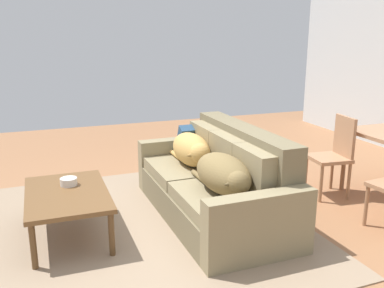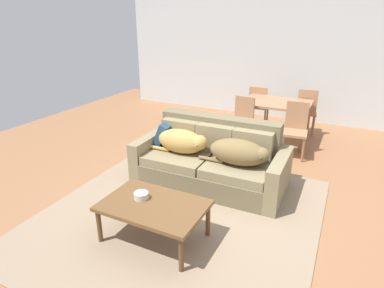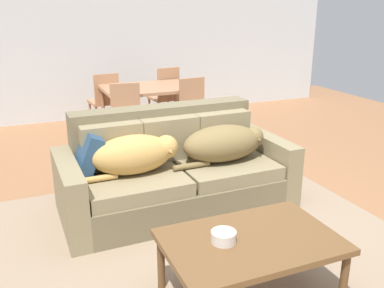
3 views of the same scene
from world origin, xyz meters
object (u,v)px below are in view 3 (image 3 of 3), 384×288
at_px(couch, 174,171).
at_px(dining_chair_near_left, 127,118).
at_px(throw_pillow_by_left_arm, 87,154).
at_px(dining_chair_far_right, 166,94).
at_px(dining_chair_near_right, 196,111).
at_px(dog_on_left_cushion, 136,154).
at_px(dog_on_right_cushion, 224,143).
at_px(dining_table, 148,92).
at_px(dining_chair_far_left, 105,99).
at_px(coffee_table, 251,245).
at_px(bowl_on_coffee_table, 224,237).

bearing_deg(couch, dining_chair_near_left, 91.44).
xyz_separation_m(throw_pillow_by_left_arm, dining_chair_far_right, (1.62, 2.65, -0.10)).
bearing_deg(dining_chair_near_right, dog_on_left_cushion, -133.74).
distance_m(dog_on_right_cushion, dining_table, 2.22).
bearing_deg(dining_chair_far_left, throw_pillow_by_left_arm, 69.51).
distance_m(dog_on_right_cushion, dining_chair_far_right, 2.85).
distance_m(dog_on_left_cushion, dog_on_right_cushion, 0.83).
bearing_deg(dog_on_right_cushion, dining_chair_near_right, 74.59).
height_order(dog_on_left_cushion, dining_chair_near_left, dining_chair_near_left).
distance_m(throw_pillow_by_left_arm, coffee_table, 1.67).
xyz_separation_m(dog_on_right_cushion, dining_chair_near_left, (-0.50, 1.59, -0.10)).
bearing_deg(bowl_on_coffee_table, dining_chair_far_right, 75.57).
xyz_separation_m(dog_on_right_cushion, throw_pillow_by_left_arm, (-1.21, 0.17, 0.00)).
bearing_deg(couch, throw_pillow_by_left_arm, 176.59).
relative_size(coffee_table, bowl_on_coffee_table, 6.92).
bearing_deg(dining_table, throw_pillow_by_left_arm, -119.64).
relative_size(dog_on_left_cushion, bowl_on_coffee_table, 5.58).
distance_m(dog_on_left_cushion, dining_chair_near_right, 2.05).
bearing_deg(throw_pillow_by_left_arm, dining_table, 60.36).
height_order(dog_on_right_cushion, dining_chair_near_right, dining_chair_near_right).
xyz_separation_m(dog_on_right_cushion, coffee_table, (-0.47, -1.31, -0.21)).
xyz_separation_m(dining_chair_near_right, dining_chair_far_left, (-0.95, 1.13, 0.00)).
xyz_separation_m(coffee_table, dining_chair_near_right, (0.89, 2.95, 0.11)).
bearing_deg(dog_on_left_cushion, dining_table, 69.52).
distance_m(throw_pillow_by_left_arm, dining_table, 2.36).
relative_size(dining_chair_near_right, dining_chair_far_right, 0.99).
height_order(dog_on_right_cushion, coffee_table, dog_on_right_cushion).
bearing_deg(dining_chair_far_left, dining_table, 125.25).
bearing_deg(dog_on_right_cushion, coffee_table, -110.80).
relative_size(dog_on_right_cushion, throw_pillow_by_left_arm, 2.47).
xyz_separation_m(dog_on_left_cushion, dining_chair_near_left, (0.32, 1.59, -0.10)).
bearing_deg(dining_chair_far_right, dog_on_left_cushion, 58.36).
bearing_deg(dining_chair_near_right, dog_on_right_cushion, -110.74).
xyz_separation_m(dog_on_left_cushion, dining_table, (0.78, 2.21, 0.07)).
xyz_separation_m(couch, dining_table, (0.39, 2.08, 0.34)).
xyz_separation_m(dining_chair_far_left, dining_chair_far_right, (0.95, 0.05, -0.00)).
bearing_deg(dining_chair_near_right, bowl_on_coffee_table, -116.40).
xyz_separation_m(throw_pillow_by_left_arm, dining_chair_near_right, (1.63, 1.47, -0.10)).
height_order(coffee_table, dining_chair_far_left, dining_chair_far_left).
height_order(coffee_table, bowl_on_coffee_table, bowl_on_coffee_table).
bearing_deg(dining_table, dining_chair_far_left, 131.11).
xyz_separation_m(couch, dining_chair_near_left, (-0.06, 1.46, 0.17)).
bearing_deg(dining_table, dog_on_right_cushion, -88.75).
bearing_deg(dog_on_left_cushion, throw_pillow_by_left_arm, 155.87).
height_order(coffee_table, dining_chair_near_right, dining_chair_near_right).
relative_size(couch, throw_pillow_by_left_arm, 5.59).
bearing_deg(dining_table, dining_chair_near_right, -51.15).
distance_m(couch, dining_chair_near_left, 1.47).
xyz_separation_m(throw_pillow_by_left_arm, bowl_on_coffee_table, (0.57, -1.45, -0.13)).
distance_m(couch, throw_pillow_by_left_arm, 0.82).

